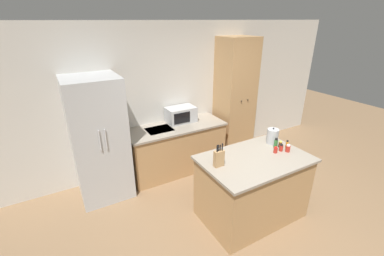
% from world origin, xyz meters
% --- Properties ---
extents(ground_plane, '(14.00, 14.00, 0.00)m').
position_xyz_m(ground_plane, '(0.00, 0.00, 0.00)').
color(ground_plane, '#846647').
extents(wall_back, '(7.20, 0.06, 2.60)m').
position_xyz_m(wall_back, '(0.00, 2.33, 1.30)').
color(wall_back, beige).
rests_on(wall_back, ground_plane).
extents(refrigerator, '(0.76, 0.77, 1.89)m').
position_xyz_m(refrigerator, '(-1.59, 1.93, 0.95)').
color(refrigerator, '#B7BABC').
rests_on(refrigerator, ground_plane).
extents(back_counter, '(1.76, 0.70, 0.88)m').
position_xyz_m(back_counter, '(-0.28, 1.97, 0.44)').
color(back_counter, tan).
rests_on(back_counter, ground_plane).
extents(pantry_cabinet, '(0.65, 0.59, 2.33)m').
position_xyz_m(pantry_cabinet, '(1.05, 2.02, 1.17)').
color(pantry_cabinet, tan).
rests_on(pantry_cabinet, ground_plane).
extents(kitchen_island, '(1.43, 0.93, 0.93)m').
position_xyz_m(kitchen_island, '(0.10, 0.36, 0.47)').
color(kitchen_island, tan).
rests_on(kitchen_island, ground_plane).
extents(microwave, '(0.52, 0.34, 0.27)m').
position_xyz_m(microwave, '(-0.10, 2.11, 1.02)').
color(microwave, '#B2B5B7').
rests_on(microwave, back_counter).
extents(knife_block, '(0.13, 0.06, 0.31)m').
position_xyz_m(knife_block, '(-0.44, 0.43, 1.05)').
color(knife_block, tan).
rests_on(knife_block, kitchen_island).
extents(spice_bottle_tall_dark, '(0.05, 0.05, 0.09)m').
position_xyz_m(spice_bottle_tall_dark, '(0.43, 0.33, 0.97)').
color(spice_bottle_tall_dark, '#B2281E').
rests_on(spice_bottle_tall_dark, kitchen_island).
extents(spice_bottle_short_red, '(0.05, 0.05, 0.09)m').
position_xyz_m(spice_bottle_short_red, '(0.61, 0.41, 0.98)').
color(spice_bottle_short_red, '#563319').
rests_on(spice_bottle_short_red, kitchen_island).
extents(spice_bottle_amber_oil, '(0.05, 0.05, 0.10)m').
position_xyz_m(spice_bottle_amber_oil, '(0.53, 0.33, 0.98)').
color(spice_bottle_amber_oil, '#B2281E').
rests_on(spice_bottle_amber_oil, kitchen_island).
extents(spice_bottle_green_herb, '(0.05, 0.05, 0.15)m').
position_xyz_m(spice_bottle_green_herb, '(0.53, 0.43, 1.00)').
color(spice_bottle_green_herb, '#337033').
rests_on(spice_bottle_green_herb, kitchen_island).
extents(spice_bottle_pale_salt, '(0.04, 0.04, 0.12)m').
position_xyz_m(spice_bottle_pale_salt, '(0.67, 0.35, 0.99)').
color(spice_bottle_pale_salt, orange).
rests_on(spice_bottle_pale_salt, kitchen_island).
extents(spice_bottle_orange_cap, '(0.06, 0.06, 0.11)m').
position_xyz_m(spice_bottle_orange_cap, '(0.60, 0.27, 0.98)').
color(spice_bottle_orange_cap, '#B2281E').
rests_on(spice_bottle_orange_cap, kitchen_island).
extents(kettle, '(0.17, 0.17, 0.24)m').
position_xyz_m(kettle, '(0.61, 0.57, 1.04)').
color(kettle, '#B2B5B7').
rests_on(kettle, kitchen_island).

